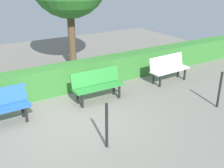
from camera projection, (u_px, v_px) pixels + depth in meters
ground_plane at (68, 120)px, 6.69m from camera, size 17.73×17.73×0.00m
bench_white at (168, 67)px, 8.92m from camera, size 1.44×0.52×0.86m
bench_green at (97, 84)px, 7.58m from camera, size 1.47×0.50×0.86m
hedge_row at (80, 75)px, 8.48m from camera, size 13.73×0.61×0.81m
railing_post_near at (220, 90)px, 7.15m from camera, size 0.06×0.06×1.00m
railing_post_mid at (107, 126)px, 5.47m from camera, size 0.06×0.06×1.00m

